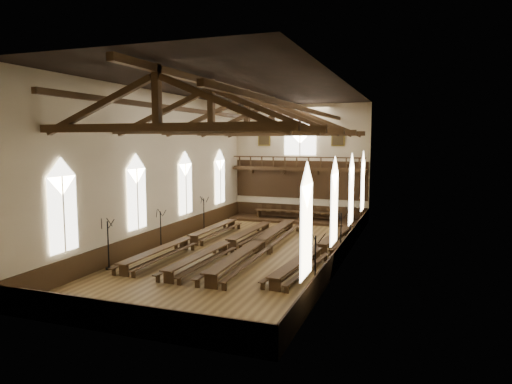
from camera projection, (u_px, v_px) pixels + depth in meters
ground at (247, 251)px, 28.39m from camera, size 26.00×26.00×0.00m
room_walls at (247, 147)px, 27.66m from camera, size 26.00×26.00×26.00m
wainscot_band at (247, 242)px, 28.33m from camera, size 12.00×26.00×1.20m
side_windows at (247, 192)px, 27.97m from camera, size 11.85×19.80×4.50m
end_window at (300, 136)px, 39.63m from camera, size 2.80×0.12×3.80m
minstrels_gallery at (299, 175)px, 39.78m from camera, size 11.80×1.24×3.70m
portraits at (300, 138)px, 39.64m from camera, size 7.75×0.09×1.45m
roof_trusses at (247, 118)px, 27.46m from camera, size 11.70×25.70×2.80m
refectory_row_a at (189, 240)px, 29.35m from camera, size 1.57×14.16×0.72m
refectory_row_b at (228, 244)px, 28.17m from camera, size 1.64×14.16×0.72m
refectory_row_c at (259, 243)px, 27.92m from camera, size 1.84×15.13×0.82m
refectory_row_d at (320, 249)px, 26.88m from camera, size 2.07×14.18×0.71m
dais at (296, 220)px, 39.00m from camera, size 11.40×3.02×0.20m
high_table at (296, 212)px, 38.92m from camera, size 7.27×0.93×0.68m
high_chairs at (298, 212)px, 39.60m from camera, size 7.66×0.46×0.95m
candelabrum_left_near at (109, 254)px, 24.34m from camera, size 0.80×0.84×2.78m
candelabrum_left_mid at (161, 236)px, 29.23m from camera, size 0.71×0.77×2.51m
candelabrum_left_far at (204, 220)px, 35.01m from camera, size 0.79×0.75×2.62m
candelabrum_right_near at (315, 272)px, 21.11m from camera, size 0.73×0.82×2.69m
candelabrum_right_mid at (341, 240)px, 27.80m from camera, size 0.79×0.77×2.65m
candelabrum_right_far at (350, 230)px, 31.42m from camera, size 0.73×0.69×2.41m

